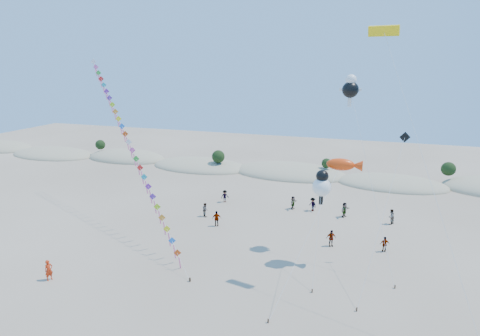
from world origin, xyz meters
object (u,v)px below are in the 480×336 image
at_px(parafoil_kite, 386,37).
at_px(flyer_foreground, 49,270).
at_px(kite_train, 127,139).
at_px(fish_kite, 344,165).

height_order(parafoil_kite, flyer_foreground, parafoil_kite).
relative_size(kite_train, parafoil_kite, 1.12).
xyz_separation_m(kite_train, flyer_foreground, (0.66, -13.83, -8.79)).
bearing_deg(parafoil_kite, fish_kite, 136.94).
height_order(fish_kite, flyer_foreground, fish_kite).
distance_m(kite_train, parafoil_kite, 28.55).
relative_size(kite_train, flyer_foreground, 12.72).
relative_size(kite_train, fish_kite, 1.98).
distance_m(parafoil_kite, flyer_foreground, 33.11).
distance_m(kite_train, fish_kite, 23.92).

